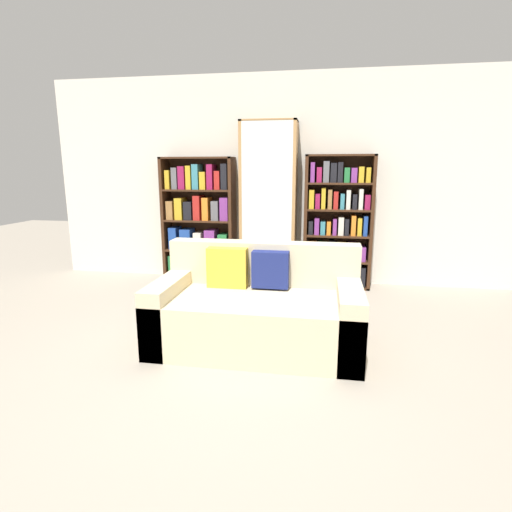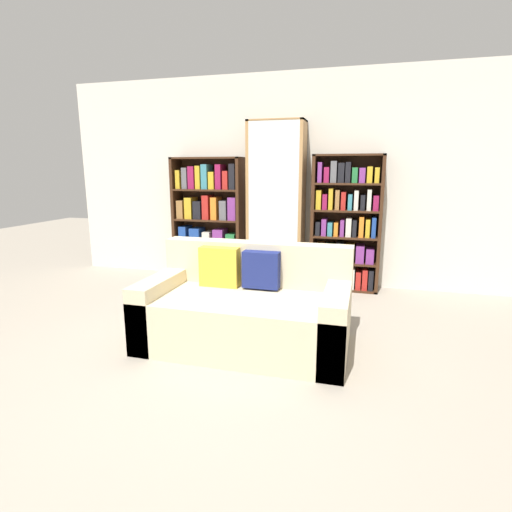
% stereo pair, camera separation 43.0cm
% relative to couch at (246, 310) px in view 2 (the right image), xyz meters
% --- Properties ---
extents(ground_plane, '(16.00, 16.00, 0.00)m').
position_rel_couch_xyz_m(ground_plane, '(-0.12, -0.55, -0.30)').
color(ground_plane, gray).
extents(wall_back, '(6.13, 0.06, 2.70)m').
position_rel_couch_xyz_m(wall_back, '(-0.12, 2.12, 1.05)').
color(wall_back, silver).
rests_on(wall_back, ground).
extents(couch, '(1.74, 0.94, 0.85)m').
position_rel_couch_xyz_m(couch, '(0.00, 0.00, 0.00)').
color(couch, beige).
rests_on(couch, ground).
extents(bookshelf_left, '(0.96, 0.32, 1.65)m').
position_rel_couch_xyz_m(bookshelf_left, '(-1.11, 1.91, 0.51)').
color(bookshelf_left, '#3D2314').
rests_on(bookshelf_left, ground).
extents(display_cabinet, '(0.71, 0.36, 2.09)m').
position_rel_couch_xyz_m(display_cabinet, '(-0.17, 1.90, 0.74)').
color(display_cabinet, '#AD7F4C').
rests_on(display_cabinet, ground).
extents(bookshelf_right, '(0.85, 0.32, 1.68)m').
position_rel_couch_xyz_m(bookshelf_right, '(0.72, 1.91, 0.50)').
color(bookshelf_right, '#3D2314').
rests_on(bookshelf_right, ground).
extents(wine_bottle, '(0.09, 0.09, 0.37)m').
position_rel_couch_xyz_m(wine_bottle, '(0.23, 1.45, -0.15)').
color(wine_bottle, '#143819').
rests_on(wine_bottle, ground).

